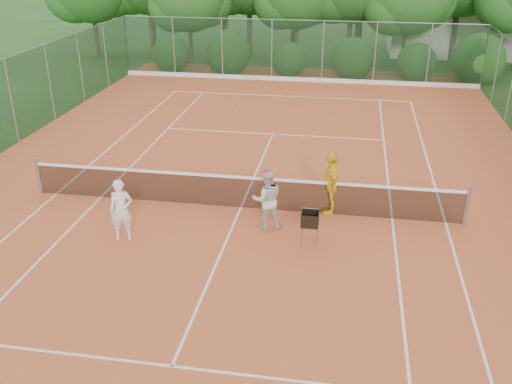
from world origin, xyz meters
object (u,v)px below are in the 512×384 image
at_px(player_center_grp, 267,199).
at_px(player_yellow, 331,183).
at_px(player_white, 121,210).
at_px(ball_hopper, 310,219).

bearing_deg(player_center_grp, player_yellow, 35.89).
height_order(player_white, ball_hopper, player_white).
height_order(player_center_grp, player_yellow, player_yellow).
distance_m(player_white, player_yellow, 5.48).
xyz_separation_m(player_white, player_center_grp, (3.42, 1.18, 0.02)).
relative_size(player_white, player_yellow, 0.89).
relative_size(player_white, player_center_grp, 0.96).
xyz_separation_m(player_yellow, ball_hopper, (-0.39, -1.93, -0.14)).
bearing_deg(player_yellow, player_white, -80.37).
bearing_deg(ball_hopper, player_yellow, 96.95).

